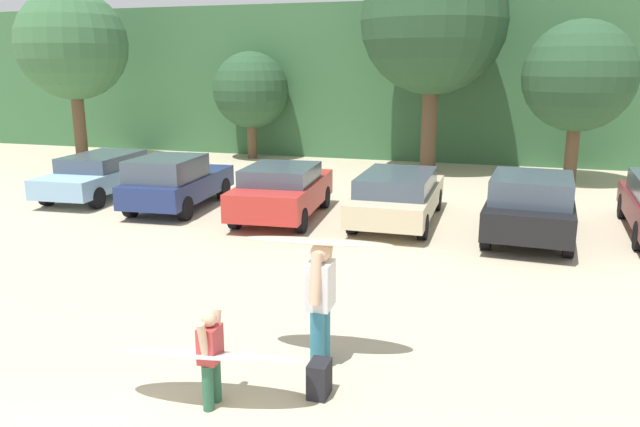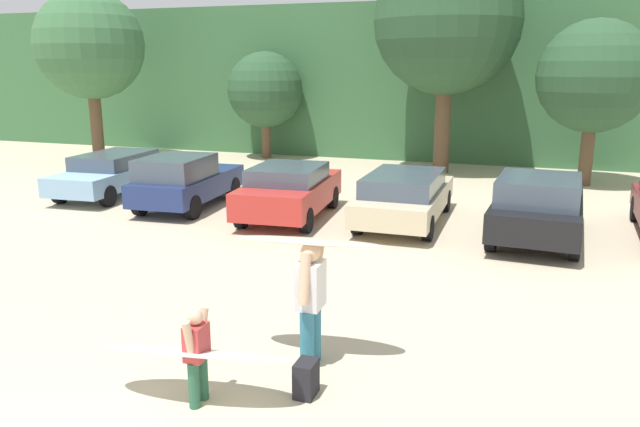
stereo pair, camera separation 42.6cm
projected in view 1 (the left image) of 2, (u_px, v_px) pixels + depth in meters
hillside_ridge at (425, 80)px, 30.76m from camera, size 108.00×12.00×6.53m
tree_ridge_back at (72, 45)px, 24.88m from camera, size 4.45×4.45×7.01m
tree_center_right at (251, 90)px, 26.05m from camera, size 3.22×3.22×4.55m
tree_center_left at (434, 22)px, 22.11m from camera, size 5.30×5.30×8.18m
tree_far_right at (579, 77)px, 20.22m from camera, size 3.68×3.68×5.46m
parked_car_sky_blue at (101, 174)px, 18.86m from camera, size 2.08×4.64×1.30m
parked_car_navy at (176, 181)px, 17.12m from camera, size 2.01×4.20×1.55m
parked_car_red at (282, 190)px, 16.13m from camera, size 2.18×4.29×1.42m
parked_car_champagne at (398, 195)px, 15.74m from camera, size 1.92×4.69×1.32m
parked_car_black at (531, 204)px, 14.27m from camera, size 2.16×4.51×1.54m
person_adult at (320, 297)px, 8.11m from camera, size 0.32×0.83×1.72m
person_child at (210, 353)px, 7.17m from camera, size 0.22×0.54×1.20m
surfboard_cream at (318, 241)px, 8.09m from camera, size 2.06×0.77×0.15m
surfboard_white at (210, 355)px, 7.24m from camera, size 2.43×1.01×0.28m
backpack_dropped at (319, 379)px, 7.49m from camera, size 0.24×0.34×0.45m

